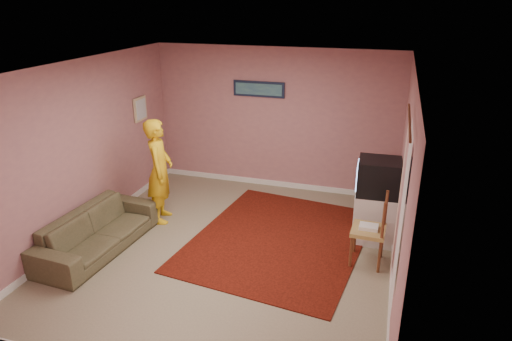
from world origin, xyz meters
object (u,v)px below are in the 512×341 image
(tv_cabinet, at_px, (375,217))
(crt_tv, at_px, (379,177))
(sofa, at_px, (98,231))
(person, at_px, (160,171))
(chair_a, at_px, (382,186))
(chair_b, at_px, (369,222))

(tv_cabinet, relative_size, crt_tv, 1.22)
(sofa, relative_size, person, 1.18)
(tv_cabinet, xyz_separation_m, sofa, (-3.75, -1.44, -0.09))
(tv_cabinet, bearing_deg, crt_tv, -178.13)
(chair_a, distance_m, sofa, 4.38)
(chair_a, distance_m, person, 3.54)
(sofa, bearing_deg, tv_cabinet, -65.31)
(crt_tv, height_order, person, person)
(chair_a, relative_size, sofa, 0.26)
(crt_tv, bearing_deg, sofa, -160.88)
(crt_tv, relative_size, chair_a, 1.20)
(tv_cabinet, distance_m, chair_a, 0.76)
(chair_a, relative_size, chair_b, 0.93)
(chair_b, bearing_deg, person, -94.02)
(sofa, bearing_deg, chair_a, -56.56)
(tv_cabinet, relative_size, chair_a, 1.46)
(crt_tv, bearing_deg, person, -176.36)
(chair_b, distance_m, sofa, 3.79)
(person, bearing_deg, chair_b, -114.75)
(tv_cabinet, relative_size, sofa, 0.38)
(crt_tv, xyz_separation_m, person, (-3.31, -0.32, -0.17))
(tv_cabinet, distance_m, crt_tv, 0.63)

